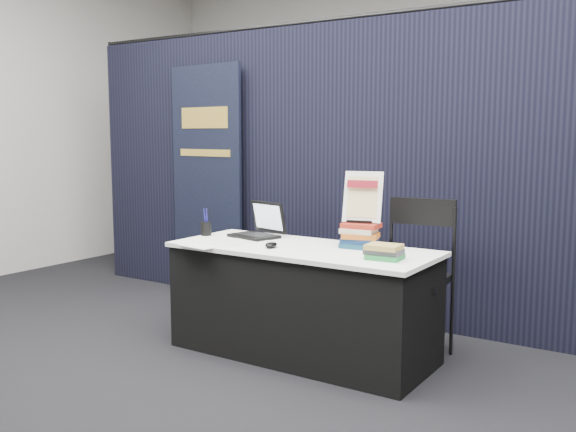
{
  "coord_description": "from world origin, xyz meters",
  "views": [
    {
      "loc": [
        2.25,
        -3.05,
        1.5
      ],
      "look_at": [
        -0.11,
        0.55,
        0.95
      ],
      "focal_mm": 40.0,
      "sensor_mm": 36.0,
      "label": 1
    }
  ],
  "objects_px": {
    "stacking_chair": "(411,271)",
    "display_table": "(302,301)",
    "book_stack_tall": "(360,235)",
    "book_stack_short": "(385,252)",
    "info_sign": "(363,198)",
    "pullup_banner": "(206,194)",
    "laptop": "(258,229)"
  },
  "relations": [
    {
      "from": "info_sign",
      "to": "stacking_chair",
      "type": "bearing_deg",
      "value": 13.37
    },
    {
      "from": "book_stack_short",
      "to": "book_stack_tall",
      "type": "bearing_deg",
      "value": 137.09
    },
    {
      "from": "book_stack_tall",
      "to": "stacking_chair",
      "type": "height_order",
      "value": "stacking_chair"
    },
    {
      "from": "pullup_banner",
      "to": "stacking_chair",
      "type": "distance_m",
      "value": 2.37
    },
    {
      "from": "book_stack_tall",
      "to": "book_stack_short",
      "type": "bearing_deg",
      "value": -42.91
    },
    {
      "from": "display_table",
      "to": "pullup_banner",
      "type": "bearing_deg",
      "value": 150.07
    },
    {
      "from": "book_stack_short",
      "to": "pullup_banner",
      "type": "height_order",
      "value": "pullup_banner"
    },
    {
      "from": "laptop",
      "to": "stacking_chair",
      "type": "bearing_deg",
      "value": 22.73
    },
    {
      "from": "book_stack_tall",
      "to": "pullup_banner",
      "type": "relative_size",
      "value": 0.13
    },
    {
      "from": "pullup_banner",
      "to": "stacking_chair",
      "type": "relative_size",
      "value": 2.0
    },
    {
      "from": "display_table",
      "to": "book_stack_short",
      "type": "relative_size",
      "value": 8.17
    },
    {
      "from": "info_sign",
      "to": "book_stack_tall",
      "type": "bearing_deg",
      "value": -103.8
    },
    {
      "from": "pullup_banner",
      "to": "book_stack_short",
      "type": "bearing_deg",
      "value": -20.08
    },
    {
      "from": "book_stack_short",
      "to": "pullup_banner",
      "type": "distance_m",
      "value": 2.53
    },
    {
      "from": "laptop",
      "to": "pullup_banner",
      "type": "distance_m",
      "value": 1.38
    },
    {
      "from": "book_stack_short",
      "to": "info_sign",
      "type": "relative_size",
      "value": 0.62
    },
    {
      "from": "stacking_chair",
      "to": "book_stack_tall",
      "type": "bearing_deg",
      "value": -153.62
    },
    {
      "from": "display_table",
      "to": "book_stack_tall",
      "type": "distance_m",
      "value": 0.6
    },
    {
      "from": "laptop",
      "to": "book_stack_short",
      "type": "xyz_separation_m",
      "value": [
        1.15,
        -0.28,
        -0.01
      ]
    },
    {
      "from": "book_stack_tall",
      "to": "display_table",
      "type": "bearing_deg",
      "value": -150.66
    },
    {
      "from": "book_stack_short",
      "to": "display_table",
      "type": "bearing_deg",
      "value": 171.19
    },
    {
      "from": "laptop",
      "to": "book_stack_tall",
      "type": "bearing_deg",
      "value": 13.87
    },
    {
      "from": "stacking_chair",
      "to": "display_table",
      "type": "bearing_deg",
      "value": -154.9
    },
    {
      "from": "display_table",
      "to": "stacking_chair",
      "type": "xyz_separation_m",
      "value": [
        0.63,
        0.37,
        0.22
      ]
    },
    {
      "from": "pullup_banner",
      "to": "stacking_chair",
      "type": "height_order",
      "value": "pullup_banner"
    },
    {
      "from": "display_table",
      "to": "stacking_chair",
      "type": "distance_m",
      "value": 0.76
    },
    {
      "from": "info_sign",
      "to": "pullup_banner",
      "type": "distance_m",
      "value": 2.12
    },
    {
      "from": "laptop",
      "to": "pullup_banner",
      "type": "height_order",
      "value": "pullup_banner"
    },
    {
      "from": "pullup_banner",
      "to": "book_stack_tall",
      "type": "bearing_deg",
      "value": -16.46
    },
    {
      "from": "info_sign",
      "to": "pullup_banner",
      "type": "height_order",
      "value": "pullup_banner"
    },
    {
      "from": "book_stack_tall",
      "to": "pullup_banner",
      "type": "bearing_deg",
      "value": 159.07
    },
    {
      "from": "book_stack_short",
      "to": "stacking_chair",
      "type": "height_order",
      "value": "stacking_chair"
    }
  ]
}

